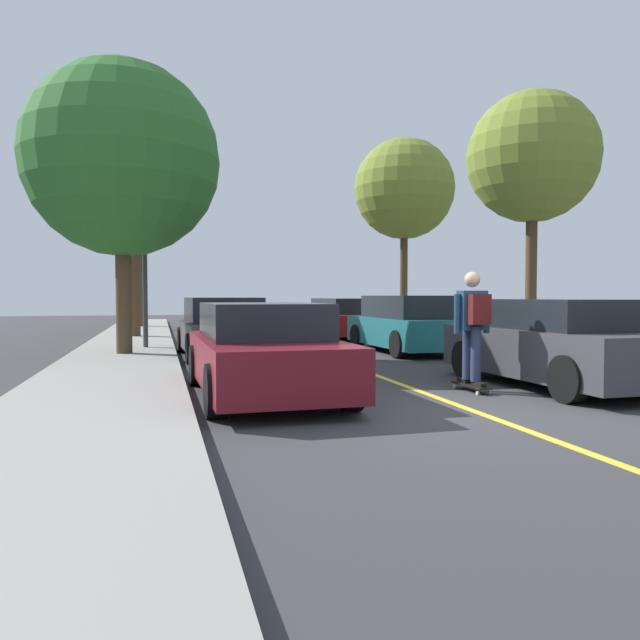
{
  "coord_description": "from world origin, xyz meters",
  "views": [
    {
      "loc": [
        -3.72,
        -6.72,
        1.42
      ],
      "look_at": [
        0.1,
        7.87,
        0.82
      ],
      "focal_mm": 34.48,
      "sensor_mm": 36.0,
      "label": 1
    }
  ],
  "objects_px": {
    "parked_car_left_nearest": "(264,351)",
    "street_tree_right_nearest": "(533,158)",
    "parked_car_right_nearest": "(559,343)",
    "streetlamp": "(144,214)",
    "fire_hydrant": "(566,344)",
    "street_tree_right_near": "(404,189)",
    "street_tree_left_near": "(133,184)",
    "street_tree_left_nearest": "(122,160)",
    "skateboard": "(471,385)",
    "parked_car_right_far": "(345,318)",
    "parked_car_left_near": "(222,328)",
    "skateboarder": "(473,321)",
    "parked_car_right_near": "(408,324)",
    "street_tree_left_far": "(139,203)"
  },
  "relations": [
    {
      "from": "street_tree_right_nearest",
      "to": "skateboarder",
      "type": "relative_size",
      "value": 3.53
    },
    {
      "from": "parked_car_left_near",
      "to": "street_tree_left_nearest",
      "type": "distance_m",
      "value": 4.33
    },
    {
      "from": "parked_car_right_far",
      "to": "fire_hydrant",
      "type": "height_order",
      "value": "parked_car_right_far"
    },
    {
      "from": "fire_hydrant",
      "to": "street_tree_left_nearest",
      "type": "bearing_deg",
      "value": 153.5
    },
    {
      "from": "fire_hydrant",
      "to": "streetlamp",
      "type": "height_order",
      "value": "streetlamp"
    },
    {
      "from": "street_tree_left_nearest",
      "to": "streetlamp",
      "type": "height_order",
      "value": "street_tree_left_nearest"
    },
    {
      "from": "fire_hydrant",
      "to": "skateboarder",
      "type": "relative_size",
      "value": 0.42
    },
    {
      "from": "parked_car_right_far",
      "to": "street_tree_right_near",
      "type": "xyz_separation_m",
      "value": [
        2.17,
        0.1,
        4.42
      ]
    },
    {
      "from": "parked_car_left_nearest",
      "to": "street_tree_left_near",
      "type": "height_order",
      "value": "street_tree_left_near"
    },
    {
      "from": "skateboarder",
      "to": "street_tree_left_near",
      "type": "bearing_deg",
      "value": 113.26
    },
    {
      "from": "parked_car_right_nearest",
      "to": "fire_hydrant",
      "type": "height_order",
      "value": "parked_car_right_nearest"
    },
    {
      "from": "parked_car_right_near",
      "to": "street_tree_right_nearest",
      "type": "xyz_separation_m",
      "value": [
        2.17,
        -1.97,
        3.83
      ]
    },
    {
      "from": "parked_car_right_nearest",
      "to": "streetlamp",
      "type": "relative_size",
      "value": 0.71
    },
    {
      "from": "street_tree_right_nearest",
      "to": "street_tree_left_near",
      "type": "bearing_deg",
      "value": 138.32
    },
    {
      "from": "street_tree_right_near",
      "to": "street_tree_left_near",
      "type": "bearing_deg",
      "value": 177.06
    },
    {
      "from": "skateboard",
      "to": "street_tree_left_far",
      "type": "bearing_deg",
      "value": 105.64
    },
    {
      "from": "street_tree_right_near",
      "to": "parked_car_right_nearest",
      "type": "bearing_deg",
      "value": -100.64
    },
    {
      "from": "street_tree_left_nearest",
      "to": "street_tree_right_near",
      "type": "relative_size",
      "value": 0.96
    },
    {
      "from": "parked_car_left_near",
      "to": "street_tree_right_nearest",
      "type": "relative_size",
      "value": 0.71
    },
    {
      "from": "parked_car_left_nearest",
      "to": "parked_car_right_nearest",
      "type": "relative_size",
      "value": 1.01
    },
    {
      "from": "parked_car_left_nearest",
      "to": "street_tree_left_far",
      "type": "bearing_deg",
      "value": 96.75
    },
    {
      "from": "parked_car_left_near",
      "to": "parked_car_right_nearest",
      "type": "height_order",
      "value": "parked_car_left_near"
    },
    {
      "from": "parked_car_right_near",
      "to": "streetlamp",
      "type": "bearing_deg",
      "value": 166.42
    },
    {
      "from": "parked_car_left_nearest",
      "to": "street_tree_right_nearest",
      "type": "relative_size",
      "value": 0.7
    },
    {
      "from": "street_tree_left_nearest",
      "to": "skateboarder",
      "type": "relative_size",
      "value": 3.84
    },
    {
      "from": "parked_car_right_nearest",
      "to": "street_tree_left_far",
      "type": "distance_m",
      "value": 20.32
    },
    {
      "from": "street_tree_left_far",
      "to": "street_tree_right_nearest",
      "type": "bearing_deg",
      "value": -58.33
    },
    {
      "from": "parked_car_left_near",
      "to": "parked_car_right_nearest",
      "type": "distance_m",
      "value": 7.61
    },
    {
      "from": "parked_car_left_near",
      "to": "skateboard",
      "type": "bearing_deg",
      "value": -63.54
    },
    {
      "from": "street_tree_right_nearest",
      "to": "parked_car_left_nearest",
      "type": "bearing_deg",
      "value": -150.73
    },
    {
      "from": "street_tree_left_nearest",
      "to": "parked_car_right_far",
      "type": "bearing_deg",
      "value": 38.95
    },
    {
      "from": "parked_car_right_nearest",
      "to": "fire_hydrant",
      "type": "bearing_deg",
      "value": 50.94
    },
    {
      "from": "parked_car_left_near",
      "to": "parked_car_right_far",
      "type": "relative_size",
      "value": 0.92
    },
    {
      "from": "parked_car_right_far",
      "to": "streetlamp",
      "type": "height_order",
      "value": "streetlamp"
    },
    {
      "from": "skateboarder",
      "to": "streetlamp",
      "type": "bearing_deg",
      "value": 122.01
    },
    {
      "from": "parked_car_right_nearest",
      "to": "streetlamp",
      "type": "height_order",
      "value": "streetlamp"
    },
    {
      "from": "parked_car_left_nearest",
      "to": "street_tree_left_far",
      "type": "distance_m",
      "value": 19.05
    },
    {
      "from": "parked_car_right_near",
      "to": "fire_hydrant",
      "type": "distance_m",
      "value": 4.44
    },
    {
      "from": "parked_car_right_far",
      "to": "streetlamp",
      "type": "bearing_deg",
      "value": -148.4
    },
    {
      "from": "fire_hydrant",
      "to": "street_tree_left_far",
      "type": "bearing_deg",
      "value": 116.36
    },
    {
      "from": "street_tree_left_far",
      "to": "street_tree_right_near",
      "type": "xyz_separation_m",
      "value": [
        8.97,
        -7.01,
        -0.2
      ]
    },
    {
      "from": "fire_hydrant",
      "to": "street_tree_left_near",
      "type": "bearing_deg",
      "value": 129.16
    },
    {
      "from": "street_tree_right_near",
      "to": "skateboarder",
      "type": "distance_m",
      "value": 12.94
    },
    {
      "from": "fire_hydrant",
      "to": "parked_car_right_near",
      "type": "bearing_deg",
      "value": 109.77
    },
    {
      "from": "parked_car_left_nearest",
      "to": "parked_car_right_near",
      "type": "distance_m",
      "value": 7.4
    },
    {
      "from": "street_tree_left_nearest",
      "to": "skateboard",
      "type": "xyz_separation_m",
      "value": [
        5.23,
        -6.08,
        -4.32
      ]
    },
    {
      "from": "skateboard",
      "to": "skateboarder",
      "type": "height_order",
      "value": "skateboarder"
    },
    {
      "from": "parked_car_right_far",
      "to": "skateboarder",
      "type": "distance_m",
      "value": 11.72
    },
    {
      "from": "street_tree_right_near",
      "to": "streetlamp",
      "type": "bearing_deg",
      "value": -154.82
    },
    {
      "from": "skateboarder",
      "to": "street_tree_left_nearest",
      "type": "bearing_deg",
      "value": 130.54
    }
  ]
}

